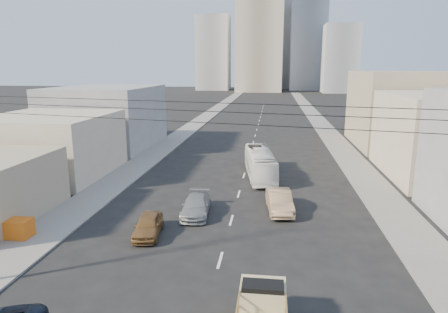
% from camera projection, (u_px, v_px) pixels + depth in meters
% --- Properties ---
extents(sidewalk_left, '(3.50, 180.00, 0.12)m').
position_uv_depth(sidewalk_left, '(204.00, 118.00, 83.65)').
color(sidewalk_left, slate).
rests_on(sidewalk_left, ground).
extents(sidewalk_right, '(3.50, 180.00, 0.12)m').
position_uv_depth(sidewalk_right, '(318.00, 120.00, 80.84)').
color(sidewalk_right, slate).
rests_on(sidewalk_right, ground).
extents(lane_dashes, '(0.15, 104.00, 0.01)m').
position_uv_depth(lane_dashes, '(256.00, 132.00, 65.79)').
color(lane_dashes, silver).
rests_on(lane_dashes, ground).
extents(city_bus, '(3.61, 9.91, 2.70)m').
position_uv_depth(city_bus, '(260.00, 163.00, 38.89)').
color(city_bus, white).
rests_on(city_bus, ground).
extents(sedan_brown, '(2.06, 4.11, 1.34)m').
position_uv_depth(sedan_brown, '(148.00, 225.00, 25.36)').
color(sedan_brown, brown).
rests_on(sedan_brown, ground).
extents(sedan_tan, '(2.19, 4.95, 1.58)m').
position_uv_depth(sedan_tan, '(279.00, 201.00, 29.58)').
color(sedan_tan, '#9C7B5B').
rests_on(sedan_tan, ground).
extents(sedan_grey, '(2.20, 4.80, 1.36)m').
position_uv_depth(sedan_grey, '(196.00, 206.00, 28.88)').
color(sedan_grey, gray).
rests_on(sedan_grey, ground).
extents(overhead_wires, '(23.01, 5.02, 0.72)m').
position_uv_depth(overhead_wires, '(195.00, 112.00, 13.96)').
color(overhead_wires, black).
rests_on(overhead_wires, ground).
extents(crate_stack, '(1.80, 1.20, 1.14)m').
position_uv_depth(crate_stack, '(16.00, 228.00, 24.86)').
color(crate_stack, orange).
rests_on(crate_stack, sidewalk_left).
extents(bldg_right_mid, '(11.00, 14.00, 8.00)m').
position_uv_depth(bldg_right_mid, '(448.00, 136.00, 38.38)').
color(bldg_right_mid, '#B9AC95').
rests_on(bldg_right_mid, ground).
extents(bldg_right_far, '(12.00, 16.00, 10.00)m').
position_uv_depth(bldg_right_far, '(403.00, 109.00, 53.60)').
color(bldg_right_far, tan).
rests_on(bldg_right_far, ground).
extents(bldg_left_mid, '(11.00, 12.00, 6.00)m').
position_uv_depth(bldg_left_mid, '(51.00, 145.00, 39.32)').
color(bldg_left_mid, '#B9AC95').
rests_on(bldg_left_mid, ground).
extents(bldg_left_far, '(12.00, 16.00, 8.00)m').
position_uv_depth(bldg_left_far, '(107.00, 117.00, 53.69)').
color(bldg_left_far, gray).
rests_on(bldg_left_far, ground).
extents(high_rise_tower, '(20.00, 20.00, 60.00)m').
position_uv_depth(high_rise_tower, '(260.00, 21.00, 173.06)').
color(high_rise_tower, gray).
rests_on(high_rise_tower, ground).
extents(midrise_ne, '(16.00, 16.00, 40.00)m').
position_uv_depth(midrise_ne, '(308.00, 47.00, 187.14)').
color(midrise_ne, gray).
rests_on(midrise_ne, ground).
extents(midrise_nw, '(15.00, 15.00, 34.00)m').
position_uv_depth(midrise_nw, '(213.00, 53.00, 188.20)').
color(midrise_nw, gray).
rests_on(midrise_nw, ground).
extents(midrise_back, '(18.00, 18.00, 44.00)m').
position_uv_depth(midrise_back, '(281.00, 44.00, 202.66)').
color(midrise_back, gray).
rests_on(midrise_back, ground).
extents(midrise_east, '(14.00, 14.00, 28.00)m').
position_uv_depth(midrise_east, '(340.00, 59.00, 167.64)').
color(midrise_east, gray).
rests_on(midrise_east, ground).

